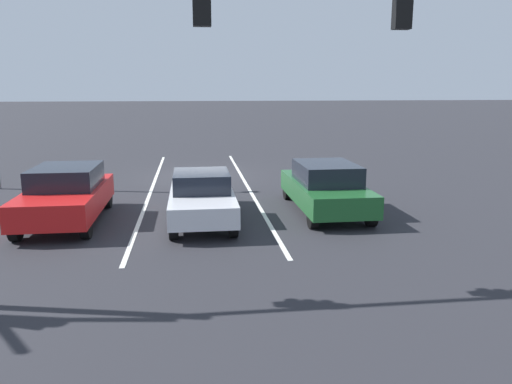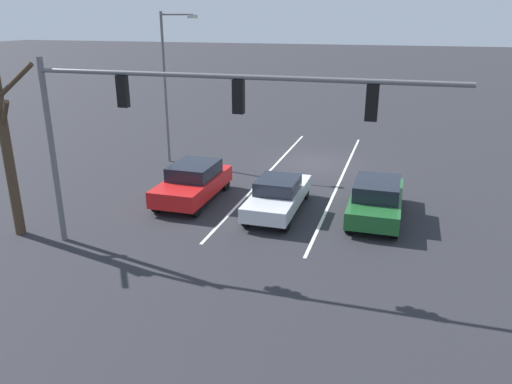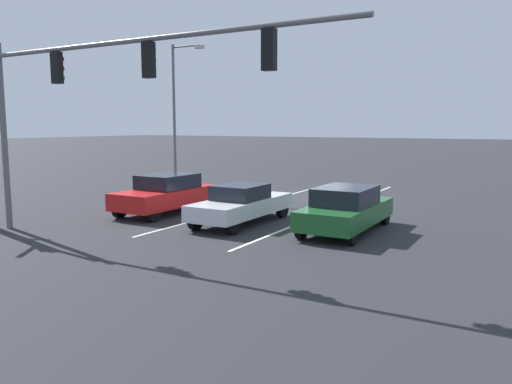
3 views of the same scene
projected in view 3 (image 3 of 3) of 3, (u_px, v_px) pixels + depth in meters
The scene contains 8 objects.
ground_plane at pixel (321, 198), 24.49m from camera, with size 240.00×240.00×0.00m, color #28282D.
lane_stripe_left_divider at pixel (337, 208), 21.37m from camera, with size 0.12×17.16×0.01m, color silver.
lane_stripe_center_divider at pixel (263, 202), 23.16m from camera, with size 0.12×17.16×0.01m, color silver.
car_darkgreen_leftlane_front at pixel (346, 209), 16.62m from camera, with size 1.89×4.72×1.51m.
car_silver_midlane_front at pixel (241, 204), 18.01m from camera, with size 1.75×4.75×1.42m.
car_red_rightlane_front at pixel (166, 193), 20.13m from camera, with size 1.95×4.49×1.56m.
traffic_signal_gantry at pixel (93, 83), 14.50m from camera, with size 12.71×0.37×6.23m.
street_lamp_right_shoulder at pixel (177, 108), 25.82m from camera, with size 1.98×0.24×7.64m.
Camera 3 is at (-9.27, 22.62, 3.52)m, focal length 35.00 mm.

